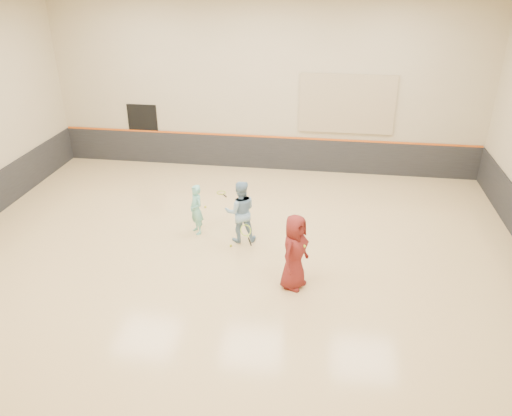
# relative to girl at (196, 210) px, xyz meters

# --- Properties ---
(room) EXTENTS (15.04, 12.04, 6.22)m
(room) POSITION_rel_girl_xyz_m (1.23, -0.94, 0.10)
(room) COLOR tan
(room) RESTS_ON ground
(wainscot_back) EXTENTS (14.90, 0.04, 1.20)m
(wainscot_back) POSITION_rel_girl_xyz_m (1.23, 5.03, -0.11)
(wainscot_back) COLOR #232326
(wainscot_back) RESTS_ON floor
(accent_stripe) EXTENTS (14.90, 0.03, 0.06)m
(accent_stripe) POSITION_rel_girl_xyz_m (1.23, 5.02, 0.51)
(accent_stripe) COLOR #D85914
(accent_stripe) RESTS_ON wall_back
(acoustic_panel) EXTENTS (3.20, 0.08, 2.00)m
(acoustic_panel) POSITION_rel_girl_xyz_m (4.03, 5.01, 1.79)
(acoustic_panel) COLOR tan
(acoustic_panel) RESTS_ON wall_back
(doorway) EXTENTS (1.10, 0.05, 2.20)m
(doorway) POSITION_rel_girl_xyz_m (-3.27, 5.04, 0.39)
(doorway) COLOR black
(doorway) RESTS_ON floor
(girl) EXTENTS (0.60, 0.62, 1.43)m
(girl) POSITION_rel_girl_xyz_m (0.00, 0.00, 0.00)
(girl) COLOR #76CDBE
(girl) RESTS_ON floor
(instructor) EXTENTS (0.98, 0.85, 1.73)m
(instructor) POSITION_rel_girl_xyz_m (1.28, -0.24, 0.15)
(instructor) COLOR #81AAC8
(instructor) RESTS_ON floor
(young_man) EXTENTS (0.90, 1.06, 1.84)m
(young_man) POSITION_rel_girl_xyz_m (2.86, -2.16, 0.20)
(young_man) COLOR maroon
(young_man) RESTS_ON floor
(held_racket) EXTENTS (0.43, 0.43, 0.60)m
(held_racket) POSITION_rel_girl_xyz_m (1.48, -0.64, -0.18)
(held_racket) COLOR #B0E331
(held_racket) RESTS_ON instructor
(spare_racket) EXTENTS (0.67, 0.67, 0.05)m
(spare_racket) POSITION_rel_girl_xyz_m (0.11, 2.68, -0.69)
(spare_racket) COLOR #AECD2D
(spare_racket) RESTS_ON floor
(ball_under_racket) EXTENTS (0.07, 0.07, 0.07)m
(ball_under_racket) POSITION_rel_girl_xyz_m (1.07, -0.64, -0.68)
(ball_under_racket) COLOR gold
(ball_under_racket) RESTS_ON floor
(ball_in_hand) EXTENTS (0.07, 0.07, 0.07)m
(ball_in_hand) POSITION_rel_girl_xyz_m (3.08, -2.27, 0.44)
(ball_in_hand) COLOR #D0EF37
(ball_in_hand) RESTS_ON young_man
(ball_beside_spare) EXTENTS (0.07, 0.07, 0.07)m
(ball_beside_spare) POSITION_rel_girl_xyz_m (-0.15, 1.55, -0.68)
(ball_beside_spare) COLOR #C7D832
(ball_beside_spare) RESTS_ON floor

